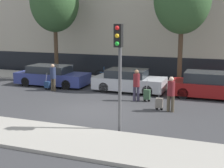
% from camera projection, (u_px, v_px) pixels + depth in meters
% --- Properties ---
extents(ground_plane, '(80.00, 80.00, 0.00)m').
position_uv_depth(ground_plane, '(93.00, 111.00, 14.41)').
color(ground_plane, '#38383A').
extents(sidewalk_near, '(28.00, 2.50, 0.12)m').
position_uv_depth(sidewalk_near, '(50.00, 137.00, 10.95)').
color(sidewalk_near, '#A39E93').
rests_on(sidewalk_near, ground_plane).
extents(sidewalk_far, '(28.00, 3.00, 0.12)m').
position_uv_depth(sidewalk_far, '(135.00, 83.00, 20.85)').
color(sidewalk_far, '#A39E93').
rests_on(sidewalk_far, ground_plane).
extents(parked_car_0, '(4.70, 1.83, 1.30)m').
position_uv_depth(parked_car_0, '(52.00, 76.00, 20.11)').
color(parked_car_0, navy).
rests_on(parked_car_0, ground_plane).
extents(parked_car_1, '(4.18, 1.88, 1.30)m').
position_uv_depth(parked_car_1, '(129.00, 81.00, 18.43)').
color(parked_car_1, '#B7BABF').
rests_on(parked_car_1, ground_plane).
extents(parked_car_2, '(4.10, 1.86, 1.39)m').
position_uv_depth(parked_car_2, '(208.00, 86.00, 16.91)').
color(parked_car_2, maroon).
rests_on(parked_car_2, ground_plane).
extents(pedestrian_left, '(0.34, 0.34, 1.61)m').
position_uv_depth(pedestrian_left, '(53.00, 76.00, 18.43)').
color(pedestrian_left, '#4C4233').
rests_on(pedestrian_left, ground_plane).
extents(trolley_left, '(0.34, 0.29, 1.04)m').
position_uv_depth(trolley_left, '(47.00, 85.00, 18.88)').
color(trolley_left, navy).
rests_on(trolley_left, ground_plane).
extents(pedestrian_center, '(0.35, 0.34, 1.65)m').
position_uv_depth(pedestrian_center, '(136.00, 83.00, 16.04)').
color(pedestrian_center, '#383347').
rests_on(pedestrian_center, ground_plane).
extents(trolley_center, '(0.34, 0.29, 1.17)m').
position_uv_depth(trolley_center, '(147.00, 94.00, 16.05)').
color(trolley_center, '#335138').
rests_on(trolley_center, ground_plane).
extents(pedestrian_right, '(0.35, 0.34, 1.63)m').
position_uv_depth(pedestrian_right, '(171.00, 92.00, 14.10)').
color(pedestrian_right, '#4C4233').
rests_on(pedestrian_right, ground_plane).
extents(trolley_right, '(0.34, 0.29, 1.10)m').
position_uv_depth(trolley_right, '(159.00, 103.00, 14.49)').
color(trolley_right, slate).
rests_on(trolley_right, ground_plane).
extents(traffic_light, '(0.28, 0.47, 3.97)m').
position_uv_depth(traffic_light, '(119.00, 57.00, 11.00)').
color(traffic_light, '#515154').
rests_on(traffic_light, ground_plane).
extents(parked_bicycle, '(1.77, 0.06, 0.96)m').
position_uv_depth(parked_bicycle, '(107.00, 75.00, 21.14)').
color(parked_bicycle, black).
rests_on(parked_bicycle, sidewalk_far).
extents(bare_tree_down_street, '(3.37, 3.37, 7.34)m').
position_uv_depth(bare_tree_down_street, '(54.00, 2.00, 21.46)').
color(bare_tree_down_street, '#4C3826').
rests_on(bare_tree_down_street, sidewalk_far).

